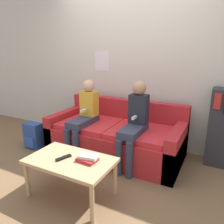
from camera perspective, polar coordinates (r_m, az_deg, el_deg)
ground_plane at (r=2.94m, az=-4.10°, el=-15.03°), size 10.00×10.00×0.00m
wall_back at (r=3.54m, az=5.29°, el=12.44°), size 8.00×0.06×2.60m
couch at (r=3.27m, az=1.09°, el=-6.44°), size 1.93×0.92×0.77m
coffee_table at (r=2.36m, az=-10.78°, el=-13.07°), size 0.89×0.54×0.43m
person_left at (r=3.19m, az=-7.32°, el=-0.57°), size 0.24×0.61×1.10m
person_right at (r=2.84m, az=5.92°, el=-2.32°), size 0.24×0.61×1.13m
tv_remote at (r=2.36m, az=-12.54°, el=-11.57°), size 0.09×0.17×0.02m
book_stack at (r=2.26m, az=-6.39°, el=-11.96°), size 0.21×0.15×0.06m
backpack at (r=3.70m, az=-19.84°, el=-5.83°), size 0.28×0.20×0.40m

